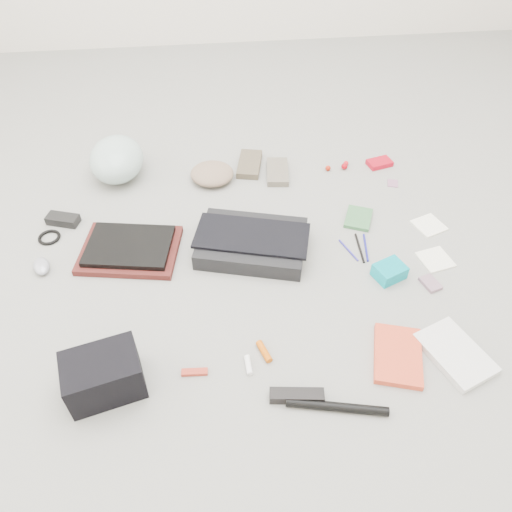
{
  "coord_description": "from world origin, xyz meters",
  "views": [
    {
      "loc": [
        -0.14,
        -1.25,
        1.32
      ],
      "look_at": [
        0.0,
        0.0,
        0.05
      ],
      "focal_mm": 35.0,
      "sensor_mm": 36.0,
      "label": 1
    }
  ],
  "objects": [
    {
      "name": "ground_plane",
      "position": [
        0.0,
        0.0,
        0.0
      ],
      "size": [
        4.0,
        4.0,
        0.0
      ],
      "primitive_type": "plane",
      "color": "gray"
    },
    {
      "name": "messenger_bag",
      "position": [
        -0.01,
        0.09,
        0.03
      ],
      "size": [
        0.45,
        0.37,
        0.07
      ],
      "primitive_type": "cube",
      "rotation": [
        0.0,
        0.0,
        -0.26
      ],
      "color": "black",
      "rests_on": "ground_plane"
    },
    {
      "name": "bag_flap",
      "position": [
        -0.01,
        0.09,
        0.07
      ],
      "size": [
        0.45,
        0.29,
        0.01
      ],
      "primitive_type": "cube",
      "rotation": [
        0.0,
        0.0,
        -0.26
      ],
      "color": "black",
      "rests_on": "messenger_bag"
    },
    {
      "name": "laptop_sleeve",
      "position": [
        -0.46,
        0.12,
        0.01
      ],
      "size": [
        0.4,
        0.32,
        0.02
      ],
      "primitive_type": "cube",
      "rotation": [
        0.0,
        0.0,
        -0.17
      ],
      "color": "#4E1916",
      "rests_on": "ground_plane"
    },
    {
      "name": "laptop",
      "position": [
        -0.46,
        0.12,
        0.03
      ],
      "size": [
        0.34,
        0.27,
        0.02
      ],
      "primitive_type": "cube",
      "rotation": [
        0.0,
        0.0,
        -0.17
      ],
      "color": "black",
      "rests_on": "laptop_sleeve"
    },
    {
      "name": "bike_helmet",
      "position": [
        -0.54,
        0.62,
        0.09
      ],
      "size": [
        0.24,
        0.29,
        0.17
      ],
      "primitive_type": "ellipsoid",
      "rotation": [
        0.0,
        0.0,
        -0.03
      ],
      "color": "silver",
      "rests_on": "ground_plane"
    },
    {
      "name": "beanie",
      "position": [
        -0.13,
        0.54,
        0.03
      ],
      "size": [
        0.23,
        0.22,
        0.07
      ],
      "primitive_type": "ellipsoid",
      "rotation": [
        0.0,
        0.0,
        -0.24
      ],
      "color": "#8B705A",
      "rests_on": "ground_plane"
    },
    {
      "name": "mitten_left",
      "position": [
        0.04,
        0.62,
        0.01
      ],
      "size": [
        0.14,
        0.21,
        0.03
      ],
      "primitive_type": "cube",
      "rotation": [
        0.0,
        0.0,
        -0.21
      ],
      "color": "brown",
      "rests_on": "ground_plane"
    },
    {
      "name": "mitten_right",
      "position": [
        0.16,
        0.55,
        0.01
      ],
      "size": [
        0.11,
        0.19,
        0.03
      ],
      "primitive_type": "cube",
      "rotation": [
        0.0,
        0.0,
        -0.11
      ],
      "color": "#6D6456",
      "rests_on": "ground_plane"
    },
    {
      "name": "power_brick",
      "position": [
        -0.74,
        0.32,
        0.02
      ],
      "size": [
        0.14,
        0.09,
        0.03
      ],
      "primitive_type": "cube",
      "rotation": [
        0.0,
        0.0,
        -0.31
      ],
      "color": "black",
      "rests_on": "ground_plane"
    },
    {
      "name": "cable_coil",
      "position": [
        -0.78,
        0.23,
        0.01
      ],
      "size": [
        0.11,
        0.11,
        0.01
      ],
      "primitive_type": "torus",
      "rotation": [
        0.0,
        0.0,
        -0.43
      ],
      "color": "black",
      "rests_on": "ground_plane"
    },
    {
      "name": "mouse",
      "position": [
        -0.77,
        0.07,
        0.02
      ],
      "size": [
        0.08,
        0.1,
        0.03
      ],
      "primitive_type": "ellipsoid",
      "rotation": [
        0.0,
        0.0,
        0.33
      ],
      "color": "#9597A4",
      "rests_on": "ground_plane"
    },
    {
      "name": "camera_bag",
      "position": [
        -0.49,
        -0.45,
        0.07
      ],
      "size": [
        0.24,
        0.2,
        0.14
      ],
      "primitive_type": "cube",
      "rotation": [
        0.0,
        0.0,
        0.25
      ],
      "color": "black",
      "rests_on": "ground_plane"
    },
    {
      "name": "multitool",
      "position": [
        -0.23,
        -0.43,
        0.01
      ],
      "size": [
        0.08,
        0.03,
        0.01
      ],
      "primitive_type": "cube",
      "rotation": [
        0.0,
        0.0,
        -0.06
      ],
      "color": "#9E2B1B",
      "rests_on": "ground_plane"
    },
    {
      "name": "toiletry_tube_white",
      "position": [
        -0.07,
        -0.42,
        0.01
      ],
      "size": [
        0.02,
        0.06,
        0.02
      ],
      "primitive_type": "cylinder",
      "rotation": [
        1.57,
        0.0,
        0.04
      ],
      "color": "white",
      "rests_on": "ground_plane"
    },
    {
      "name": "toiletry_tube_orange",
      "position": [
        -0.02,
        -0.38,
        0.01
      ],
      "size": [
        0.05,
        0.08,
        0.02
      ],
      "primitive_type": "cylinder",
      "rotation": [
        1.57,
        0.0,
        0.33
      ],
      "color": "#C25206",
      "rests_on": "ground_plane"
    },
    {
      "name": "u_lock",
      "position": [
        0.06,
        -0.54,
        0.02
      ],
      "size": [
        0.16,
        0.06,
        0.03
      ],
      "primitive_type": "cube",
      "rotation": [
        0.0,
        0.0,
        -0.12
      ],
      "color": "black",
      "rests_on": "ground_plane"
    },
    {
      "name": "bike_pump",
      "position": [
        0.17,
        -0.59,
        0.01
      ],
      "size": [
        0.29,
        0.09,
        0.03
      ],
      "primitive_type": "cylinder",
      "rotation": [
        0.0,
        1.57,
        -0.22
      ],
      "color": "black",
      "rests_on": "ground_plane"
    },
    {
      "name": "book_red",
      "position": [
        0.39,
        -0.44,
        0.01
      ],
      "size": [
        0.2,
        0.25,
        0.02
      ],
      "primitive_type": "cube",
      "rotation": [
        0.0,
        0.0,
        -0.29
      ],
      "color": "#EC4A2A",
      "rests_on": "ground_plane"
    },
    {
      "name": "book_white",
      "position": [
        0.57,
        -0.45,
        0.01
      ],
      "size": [
        0.22,
        0.27,
        0.02
      ],
      "primitive_type": "cube",
      "rotation": [
        0.0,
        0.0,
        0.38
      ],
      "color": "silver",
      "rests_on": "ground_plane"
    },
    {
      "name": "notepad",
      "position": [
        0.44,
        0.21,
        0.01
      ],
      "size": [
        0.14,
        0.16,
        0.02
      ],
      "primitive_type": "cube",
      "rotation": [
        0.0,
        0.0,
        -0.4
      ],
      "color": "#36683C",
      "rests_on": "ground_plane"
    },
    {
      "name": "pen_blue",
      "position": [
        0.35,
        0.04,
        0.0
      ],
      "size": [
        0.05,
        0.12,
        0.01
      ],
      "primitive_type": "cylinder",
      "rotation": [
        1.57,
        0.0,
        0.36
      ],
      "color": "#29229A",
      "rests_on": "ground_plane"
    },
    {
      "name": "pen_black",
      "position": [
        0.4,
        0.04,
        0.0
      ],
      "size": [
        0.02,
        0.15,
        0.01
      ],
      "primitive_type": "cylinder",
      "rotation": [
        1.57,
        0.0,
        -0.05
      ],
      "color": "black",
      "rests_on": "ground_plane"
    },
    {
      "name": "pen_navy",
      "position": [
        0.42,
        0.04,
        0.0
      ],
      "size": [
        0.03,
        0.14,
        0.01
      ],
      "primitive_type": "cylinder",
      "rotation": [
        1.57,
        0.0,
        -0.16
      ],
      "color": "navy",
      "rests_on": "ground_plane"
    },
    {
      "name": "accordion_wallet",
      "position": [
        0.47,
        -0.11,
        0.03
      ],
      "size": [
        0.13,
        0.12,
        0.05
      ],
      "primitive_type": "cube",
      "rotation": [
        0.0,
        0.0,
        0.4
      ],
      "color": "#0295A6",
      "rests_on": "ground_plane"
    },
    {
      "name": "card_deck",
      "position": [
        0.6,
        -0.16,
        0.01
      ],
      "size": [
        0.07,
        0.09,
        0.01
      ],
      "primitive_type": "cube",
      "rotation": [
        0.0,
        0.0,
        0.31
      ],
      "color": "gray",
      "rests_on": "ground_plane"
    },
    {
      "name": "napkin_top",
      "position": [
        0.71,
        0.14,
        0.0
      ],
      "size": [
        0.14,
        0.14,
        0.01
      ],
      "primitive_type": "cube",
      "rotation": [
        0.0,
        0.0,
        0.35
      ],
      "color": "white",
      "rests_on": "ground_plane"
    },
    {
      "name": "napkin_bottom",
      "position": [
        0.66,
        -0.05,
        0.0
      ],
      "size": [
        0.13,
        0.13,
        0.01
      ],
      "primitive_type": "cube",
      "rotation": [
        0.0,
        0.0,
        0.22
      ],
      "color": "white",
      "rests_on": "ground_plane"
    },
    {
      "name": "lollipop_a",
      "position": [
        0.39,
        0.55,
        0.01
      ],
      "size": [
        0.03,
        0.03,
        0.02
      ],
      "primitive_type": "sphere",
      "rotation": [
        0.0,
        0.0,
        0.23
      ],
      "color": "#A81D0A",
      "rests_on": "ground_plane"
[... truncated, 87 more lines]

